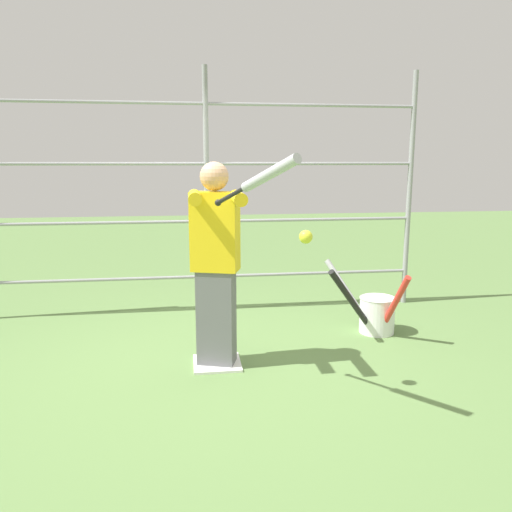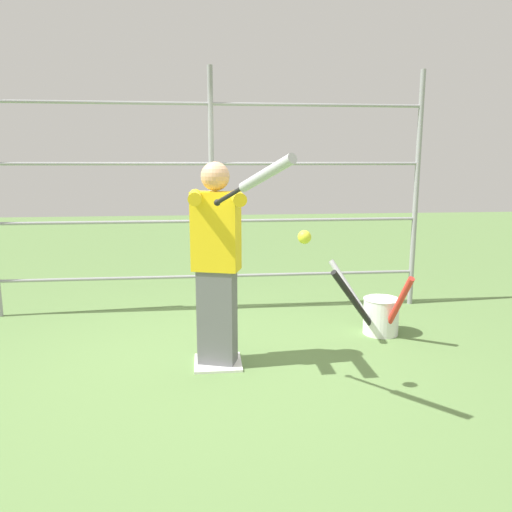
# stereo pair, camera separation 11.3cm
# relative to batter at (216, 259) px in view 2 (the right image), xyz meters

# --- Properties ---
(ground_plane) EXTENTS (24.00, 24.00, 0.00)m
(ground_plane) POSITION_rel_batter_xyz_m (0.00, -0.02, -0.92)
(ground_plane) COLOR #608447
(home_plate) EXTENTS (0.40, 0.40, 0.02)m
(home_plate) POSITION_rel_batter_xyz_m (0.00, -0.02, -0.91)
(home_plate) COLOR white
(home_plate) RESTS_ON ground
(fence_backstop) EXTENTS (4.83, 0.06, 2.72)m
(fence_backstop) POSITION_rel_batter_xyz_m (0.00, -1.62, 0.44)
(fence_backstop) COLOR #939399
(fence_backstop) RESTS_ON ground
(batter) EXTENTS (0.42, 0.67, 1.70)m
(batter) POSITION_rel_batter_xyz_m (0.00, 0.00, 0.00)
(batter) COLOR slate
(batter) RESTS_ON ground
(baseball_bat_swinging) EXTENTS (0.46, 0.81, 0.36)m
(baseball_bat_swinging) POSITION_rel_batter_xyz_m (-0.25, 0.90, 0.68)
(baseball_bat_swinging) COLOR black
(softball_in_flight) EXTENTS (0.10, 0.10, 0.10)m
(softball_in_flight) POSITION_rel_batter_xyz_m (-0.60, 0.63, 0.26)
(softball_in_flight) COLOR yellow
(bat_bucket) EXTENTS (0.80, 0.94, 0.74)m
(bat_bucket) POSITION_rel_batter_xyz_m (-1.62, -0.60, -0.71)
(bat_bucket) COLOR white
(bat_bucket) RESTS_ON ground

